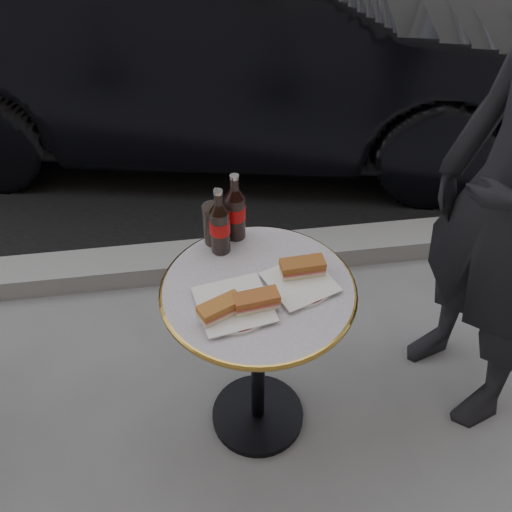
{
  "coord_description": "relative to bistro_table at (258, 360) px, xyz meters",
  "views": [
    {
      "loc": [
        -0.18,
        -1.24,
        2.0
      ],
      "look_at": [
        0.0,
        0.05,
        0.82
      ],
      "focal_mm": 40.0,
      "sensor_mm": 36.0,
      "label": 1
    }
  ],
  "objects": [
    {
      "name": "parked_car",
      "position": [
        0.1,
        2.16,
        0.33
      ],
      "size": [
        2.28,
        4.45,
        1.4
      ],
      "primitive_type": "imported",
      "rotation": [
        0.0,
        0.0,
        1.37
      ],
      "color": "black",
      "rests_on": "ground"
    },
    {
      "name": "ground",
      "position": [
        0.0,
        0.0,
        -0.37
      ],
      "size": [
        80.0,
        80.0,
        0.0
      ],
      "primitive_type": "plane",
      "color": "slate",
      "rests_on": "ground"
    },
    {
      "name": "cola_bottle_right",
      "position": [
        -0.04,
        0.26,
        0.49
      ],
      "size": [
        0.08,
        0.08,
        0.25
      ],
      "primitive_type": null,
      "rotation": [
        0.0,
        0.0,
        -0.15
      ],
      "color": "black",
      "rests_on": "bistro_table"
    },
    {
      "name": "cola_bottle_left",
      "position": [
        -0.1,
        0.19,
        0.49
      ],
      "size": [
        0.09,
        0.09,
        0.24
      ],
      "primitive_type": null,
      "rotation": [
        0.0,
        0.0,
        -0.32
      ],
      "color": "black",
      "rests_on": "bistro_table"
    },
    {
      "name": "curb",
      "position": [
        0.0,
        0.9,
        -0.32
      ],
      "size": [
        40.0,
        0.2,
        0.12
      ],
      "primitive_type": "cube",
      "color": "gray",
      "rests_on": "ground"
    },
    {
      "name": "bistro_table",
      "position": [
        0.0,
        0.0,
        0.0
      ],
      "size": [
        0.62,
        0.62,
        0.73
      ],
      "primitive_type": null,
      "color": "#BAB2C4",
      "rests_on": "ground"
    },
    {
      "name": "sandwich_left_a",
      "position": [
        -0.13,
        -0.11,
        0.4
      ],
      "size": [
        0.15,
        0.11,
        0.05
      ],
      "primitive_type": "cube",
      "rotation": [
        0.0,
        0.0,
        0.44
      ],
      "color": "#AF672C",
      "rests_on": "plate_left"
    },
    {
      "name": "cola_glass",
      "position": [
        -0.11,
        0.24,
        0.44
      ],
      "size": [
        0.08,
        0.08,
        0.15
      ],
      "primitive_type": "cylinder",
      "rotation": [
        0.0,
        0.0,
        0.1
      ],
      "color": "black",
      "rests_on": "bistro_table"
    },
    {
      "name": "plate_left",
      "position": [
        -0.08,
        -0.07,
        0.37
      ],
      "size": [
        0.23,
        0.23,
        0.01
      ],
      "primitive_type": "cylinder",
      "rotation": [
        0.0,
        0.0,
        0.01
      ],
      "color": "silver",
      "rests_on": "bistro_table"
    },
    {
      "name": "plate_right",
      "position": [
        0.13,
        -0.01,
        0.37
      ],
      "size": [
        0.24,
        0.24,
        0.01
      ],
      "primitive_type": "cylinder",
      "rotation": [
        0.0,
        0.0,
        0.19
      ],
      "color": "white",
      "rests_on": "bistro_table"
    },
    {
      "name": "sandwich_right",
      "position": [
        0.15,
        0.03,
        0.4
      ],
      "size": [
        0.14,
        0.07,
        0.05
      ],
      "primitive_type": "cube",
      "rotation": [
        0.0,
        0.0,
        0.06
      ],
      "color": "#985626",
      "rests_on": "plate_right"
    },
    {
      "name": "sandwich_left_b",
      "position": [
        -0.02,
        -0.09,
        0.4
      ],
      "size": [
        0.14,
        0.08,
        0.05
      ],
      "primitive_type": "cube",
      "rotation": [
        0.0,
        0.0,
        0.14
      ],
      "color": "#A45729",
      "rests_on": "plate_left"
    }
  ]
}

